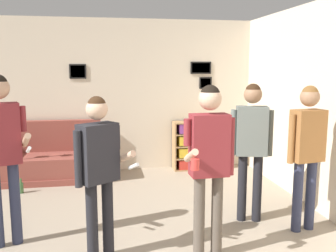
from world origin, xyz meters
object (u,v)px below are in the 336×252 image
Objects in this scene: couch at (55,161)px; bottle_on_floor at (21,187)px; bookshelf at (198,145)px; person_spectator_near_bookshelf at (251,138)px; person_player_foreground_left at (1,141)px; person_player_foreground_center at (98,162)px; person_watcher_holding_cup at (209,154)px; person_spectator_far_right at (307,143)px.

couch reaches higher than bottle_on_floor.
person_spectator_near_bookshelf reaches higher than bookshelf.
person_player_foreground_left reaches higher than person_player_foreground_center.
couch is 7.15× the size of bottle_on_floor.
person_player_foreground_center is (0.76, -2.84, 0.67)m from couch.
bookshelf is (2.51, 0.19, 0.13)m from couch.
person_watcher_holding_cup reaches higher than bottle_on_floor.
person_player_foreground_center is at bearing -173.27° from person_spectator_far_right.
person_spectator_near_bookshelf is (1.78, 0.63, 0.05)m from person_player_foreground_center.
couch is 1.75× the size of bookshelf.
person_spectator_near_bookshelf is at bearing -40.90° from couch.
person_spectator_far_right reaches higher than bookshelf.
person_player_foreground_left is at bearing -136.56° from bookshelf.
person_player_foreground_center is 7.17× the size of bottle_on_floor.
couch is at bearing 139.10° from person_spectator_near_bookshelf.
person_watcher_holding_cup is at bearing -16.97° from person_player_foreground_left.
couch is 0.83m from bottle_on_floor.
person_player_foreground_center is at bearing -25.36° from person_player_foreground_left.
couch is 2.52m from person_player_foreground_left.
bottle_on_floor is (-2.93, -0.87, -0.35)m from bookshelf.
bookshelf is 0.55× the size of person_spectator_far_right.
person_spectator_far_right is at bearing 6.73° from person_player_foreground_center.
bottle_on_floor is (-2.22, 2.31, -0.96)m from person_watcher_holding_cup.
bookshelf is 0.51× the size of person_player_foreground_left.
person_player_foreground_left is 1.08× the size of person_spectator_far_right.
person_watcher_holding_cup reaches higher than bookshelf.
bottle_on_floor is (-0.21, 1.70, -1.03)m from person_player_foreground_left.
bottle_on_floor is at bearing 118.64° from person_player_foreground_center.
person_player_foreground_center is at bearing -160.41° from person_spectator_near_bookshelf.
person_player_foreground_center is at bearing -61.36° from bottle_on_floor.
bookshelf is at bearing 77.38° from person_watcher_holding_cup.
person_spectator_near_bookshelf is (0.75, 0.79, -0.02)m from person_watcher_holding_cup.
person_spectator_near_bookshelf is 7.50× the size of bottle_on_floor.
person_player_foreground_left is at bearing -94.91° from couch.
person_player_foreground_left is (-2.72, -2.57, 0.68)m from bookshelf.
person_player_foreground_left is 1.05× the size of person_watcher_holding_cup.
couch is 3.44m from person_spectator_near_bookshelf.
bottle_on_floor is (-1.18, 2.16, -0.89)m from person_player_foreground_center.
bookshelf is 2.87m from person_spectator_far_right.
person_player_foreground_left is at bearing 176.69° from person_spectator_far_right.
person_player_foreground_left is (-0.20, -2.38, 0.81)m from couch.
person_spectator_far_right is (1.25, 0.42, -0.03)m from person_watcher_holding_cup.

